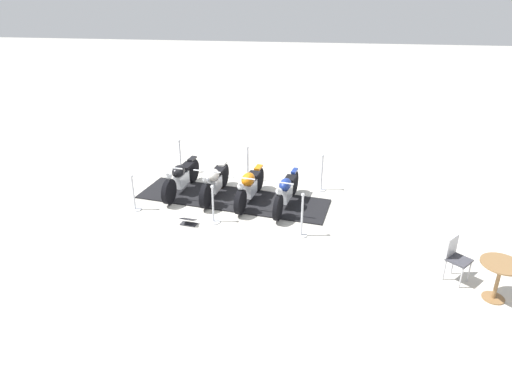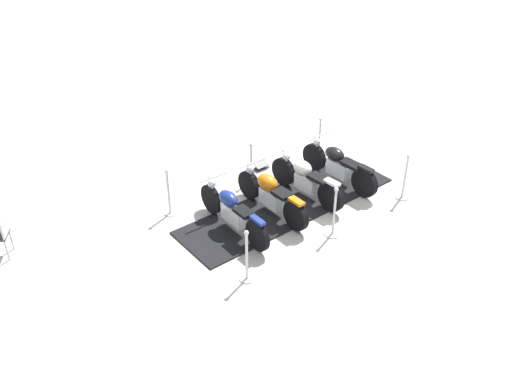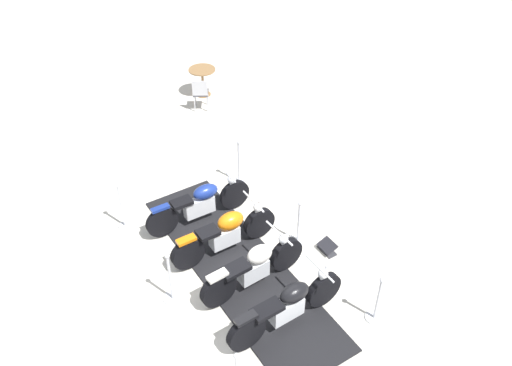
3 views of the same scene
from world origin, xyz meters
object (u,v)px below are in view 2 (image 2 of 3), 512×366
Objects in this scene: motorcycle_copper at (270,194)px; info_placard at (261,166)px; stanchion_left_front at (404,184)px; motorcycle_black at (338,165)px; stanchion_left_rear at (247,262)px; stanchion_right_rear at (169,198)px; stanchion_right_mid at (251,170)px; stanchion_left_mid at (334,221)px; cafe_chair_near_table at (0,233)px; stanchion_right_front at (319,142)px; motorcycle_navy at (232,210)px; motorcycle_cream at (306,179)px.

motorcycle_copper is 5.22× the size of info_placard.
motorcycle_black is at bearing -71.68° from stanchion_left_front.
motorcycle_black is 2.05× the size of stanchion_left_rear.
info_placard is (-2.80, 0.10, -0.34)m from stanchion_right_rear.
stanchion_left_front reaches higher than stanchion_left_rear.
stanchion_left_mid is at bearing 81.52° from stanchion_right_mid.
cafe_chair_near_table is (5.92, -1.35, 0.47)m from info_placard.
stanchion_left_rear is (4.44, -0.66, 0.03)m from stanchion_left_front.
stanchion_left_mid reaches higher than stanchion_right_front.
stanchion_right_rear is at bearing 52.56° from motorcycle_copper.
stanchion_left_mid is 2.73m from stanchion_right_mid.
stanchion_left_rear is 4.14m from info_placard.
stanchion_right_rear is 1.11× the size of stanchion_right_front.
stanchion_right_front is at bearing -137.86° from stanchion_left_mid.
stanchion_left_rear reaches higher than motorcycle_navy.
stanchion_right_mid is (1.32, -1.55, -0.19)m from motorcycle_black.
stanchion_right_front is 2.38× the size of info_placard.
motorcycle_black is 1.02× the size of motorcycle_copper.
motorcycle_cream is 1.02m from motorcycle_copper.
stanchion_right_mid is (-1.71, -1.08, -0.19)m from motorcycle_navy.
stanchion_left_rear is at bearing 164.78° from cafe_chair_near_table.
motorcycle_copper is 0.97× the size of motorcycle_navy.
cafe_chair_near_table is (4.93, -4.28, 0.20)m from stanchion_left_mid.
stanchion_right_front is 7.79m from cafe_chair_near_table.
info_placard is 0.46× the size of cafe_chair_near_table.
stanchion_right_mid is at bearing -21.05° from motorcycle_copper.
cafe_chair_near_table is (5.64, -2.98, 0.05)m from motorcycle_cream.
stanchion_left_mid is 3.10m from info_placard.
stanchion_left_mid is at bearing -159.88° from motorcycle_copper.
info_placard is (-0.99, -2.93, -0.27)m from stanchion_left_mid.
motorcycle_black is at bearing -92.69° from motorcycle_cream.
motorcycle_black is 2.24× the size of stanchion_right_mid.
motorcycle_navy is at bearing -51.03° from stanchion_left_mid.
stanchion_left_rear is 5.25m from stanchion_right_front.
motorcycle_copper is 1.99m from info_placard.
motorcycle_cream is 0.97× the size of motorcycle_copper.
motorcycle_copper is at bearing -35.49° from stanchion_left_front.
info_placard is (1.23, -3.26, -0.30)m from stanchion_left_front.
stanchion_right_mid is at bearing -8.48° from stanchion_right_front.
motorcycle_black is 4.03m from stanchion_left_rear.
stanchion_left_rear is at bearing -8.48° from stanchion_left_front.
motorcycle_navy is at bearing 32.19° from stanchion_right_mid.
stanchion_right_mid reaches higher than stanchion_right_front.
stanchion_right_front is 1.10× the size of cafe_chair_near_table.
motorcycle_black is 2.01× the size of stanchion_left_mid.
stanchion_left_rear reaches higher than stanchion_right_mid.
stanchion_left_mid is (-0.30, 1.46, -0.15)m from motorcycle_copper.
stanchion_left_mid is (1.73, 1.15, -0.16)m from motorcycle_black.
motorcycle_black is at bearing -58.93° from info_placard.
stanchion_right_rear is 3.53m from stanchion_left_mid.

